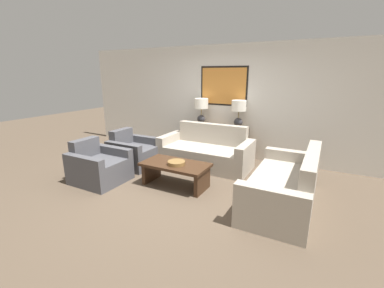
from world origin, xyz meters
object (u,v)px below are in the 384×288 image
(couch_by_back_wall, at_px, (206,152))
(armchair_near_back_wall, at_px, (134,153))
(armchair_near_camera, at_px, (99,167))
(console_table, at_px, (218,141))
(decorative_bowl, at_px, (176,163))
(coffee_table, at_px, (176,169))
(table_lamp_right, at_px, (239,110))
(couch_by_side, at_px, (285,187))
(table_lamp_left, at_px, (201,107))

(couch_by_back_wall, height_order, armchair_near_back_wall, couch_by_back_wall)
(couch_by_back_wall, height_order, armchair_near_camera, couch_by_back_wall)
(console_table, xyz_separation_m, decorative_bowl, (0.02, -2.01, 0.08))
(armchair_near_back_wall, bearing_deg, coffee_table, -19.61)
(decorative_bowl, xyz_separation_m, armchair_near_back_wall, (-1.45, 0.55, -0.18))
(coffee_table, relative_size, armchair_near_back_wall, 1.33)
(table_lamp_right, bearing_deg, couch_by_back_wall, -123.62)
(couch_by_side, height_order, armchair_near_back_wall, couch_by_side)
(table_lamp_right, distance_m, armchair_near_camera, 3.23)
(console_table, xyz_separation_m, table_lamp_right, (0.47, 0.00, 0.80))
(armchair_near_back_wall, relative_size, armchair_near_camera, 1.00)
(decorative_bowl, relative_size, armchair_near_back_wall, 0.34)
(coffee_table, height_order, armchair_near_back_wall, armchair_near_back_wall)
(console_table, relative_size, decorative_bowl, 4.42)
(couch_by_back_wall, relative_size, couch_by_side, 1.00)
(console_table, xyz_separation_m, coffee_table, (-0.03, -1.96, -0.07))
(table_lamp_left, height_order, couch_by_side, table_lamp_left)
(console_table, height_order, armchair_near_back_wall, armchair_near_back_wall)
(table_lamp_right, relative_size, decorative_bowl, 2.04)
(armchair_near_back_wall, bearing_deg, armchair_near_camera, -90.00)
(table_lamp_right, relative_size, armchair_near_camera, 0.69)
(coffee_table, distance_m, armchair_near_back_wall, 1.48)
(table_lamp_left, distance_m, couch_by_side, 3.03)
(couch_by_side, bearing_deg, table_lamp_right, 127.83)
(couch_by_back_wall, bearing_deg, table_lamp_left, 123.62)
(table_lamp_left, relative_size, couch_by_side, 0.32)
(couch_by_side, xyz_separation_m, armchair_near_back_wall, (-3.26, 0.29, -0.02))
(armchair_near_camera, bearing_deg, console_table, 59.91)
(couch_by_back_wall, bearing_deg, coffee_table, -91.26)
(table_lamp_right, xyz_separation_m, armchair_near_back_wall, (-1.90, -1.46, -0.91))
(table_lamp_right, distance_m, decorative_bowl, 2.18)
(table_lamp_left, distance_m, armchair_near_camera, 2.78)
(couch_by_side, bearing_deg, armchair_near_camera, -167.88)
(coffee_table, height_order, decorative_bowl, decorative_bowl)
(armchair_near_back_wall, height_order, armchair_near_camera, same)
(console_table, bearing_deg, decorative_bowl, -89.31)
(armchair_near_back_wall, bearing_deg, couch_by_side, -5.16)
(armchair_near_back_wall, bearing_deg, table_lamp_right, 37.61)
(console_table, bearing_deg, armchair_near_back_wall, -134.23)
(couch_by_side, relative_size, coffee_table, 1.64)
(decorative_bowl, bearing_deg, armchair_near_camera, -162.81)
(decorative_bowl, height_order, armchair_near_camera, armchair_near_camera)
(table_lamp_left, distance_m, table_lamp_right, 0.95)
(table_lamp_right, bearing_deg, coffee_table, -104.37)
(table_lamp_right, distance_m, armchair_near_back_wall, 2.56)
(table_lamp_left, relative_size, table_lamp_right, 1.00)
(couch_by_side, bearing_deg, coffee_table, -173.79)
(couch_by_back_wall, xyz_separation_m, couch_by_side, (1.84, -1.04, 0.00))
(table_lamp_left, xyz_separation_m, table_lamp_right, (0.95, 0.00, 0.00))
(table_lamp_left, bearing_deg, console_table, 0.00)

